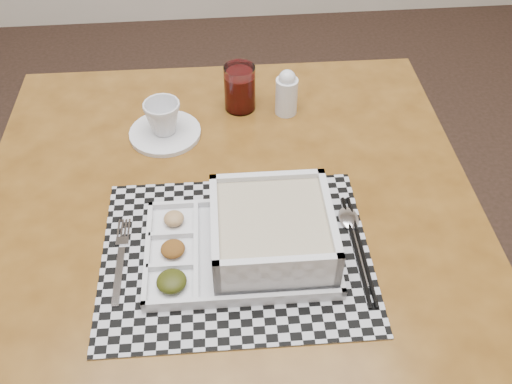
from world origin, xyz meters
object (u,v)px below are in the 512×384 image
Objects in this scene: cup at (163,118)px; juice_glass at (240,89)px; dining_table at (230,228)px; serving_tray at (263,237)px; creamer_bottle at (287,93)px.

cup is 0.74× the size of juice_glass.
serving_tray is (0.05, -0.12, 0.11)m from dining_table.
creamer_bottle is at bearing -14.79° from juice_glass.
creamer_bottle is (0.14, 0.27, 0.12)m from dining_table.
juice_glass is at bearing 9.95° from cup.
dining_table is 0.17m from serving_tray.
serving_tray is at bearing -88.76° from juice_glass.
juice_glass reaches higher than cup.
cup is (-0.17, 0.33, 0.01)m from serving_tray.
juice_glass is (-0.01, 0.41, 0.01)m from serving_tray.
serving_tray is 0.40m from creamer_bottle.
serving_tray reaches higher than dining_table.
cup is at bearing 119.84° from dining_table.
juice_glass reaches higher than serving_tray.
dining_table is 12.40× the size of cup.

